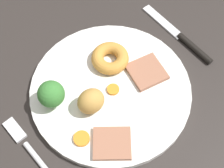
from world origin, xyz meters
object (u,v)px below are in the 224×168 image
object	(u,v)px
roast_potato_left	(91,101)
knife	(182,38)
carrot_coin_front	(115,88)
fork	(31,150)
yorkshire_pudding	(110,58)
dinner_plate	(112,89)
meat_slice_main	(112,143)
broccoli_floret	(51,94)
carrot_coin_back	(82,139)
meat_slice_under	(147,72)

from	to	relation	value
roast_potato_left	knife	world-z (taller)	roast_potato_left
carrot_coin_front	fork	distance (cm)	17.71
yorkshire_pudding	roast_potato_left	size ratio (longest dim) A/B	1.46
dinner_plate	meat_slice_main	distance (cm)	10.75
broccoli_floret	meat_slice_main	bearing A→B (deg)	-84.06
dinner_plate	carrot_coin_back	bearing A→B (deg)	-163.96
meat_slice_main	fork	size ratio (longest dim) A/B	0.40
carrot_coin_front	carrot_coin_back	world-z (taller)	same
knife	meat_slice_main	bearing A→B (deg)	108.95
fork	yorkshire_pudding	bearing A→B (deg)	-79.28
roast_potato_left	fork	bearing A→B (deg)	169.94
knife	carrot_coin_front	bearing A→B (deg)	92.65
carrot_coin_front	carrot_coin_back	bearing A→B (deg)	-167.09
dinner_plate	broccoli_floret	xyz separation A→B (cm)	(-9.16, 5.25, 3.80)
meat_slice_main	knife	xyz separation A→B (cm)	(25.95, 4.88, -1.35)
yorkshire_pudding	knife	world-z (taller)	yorkshire_pudding
fork	broccoli_floret	bearing A→B (deg)	-62.96
meat_slice_under	fork	world-z (taller)	meat_slice_under
yorkshire_pudding	carrot_coin_front	distance (cm)	5.88
yorkshire_pudding	knife	size ratio (longest dim) A/B	0.38
broccoli_floret	knife	size ratio (longest dim) A/B	0.30
carrot_coin_back	meat_slice_under	bearing A→B (deg)	1.29
carrot_coin_front	knife	size ratio (longest dim) A/B	0.12
broccoli_floret	meat_slice_under	bearing A→B (deg)	-26.93
meat_slice_main	broccoli_floret	xyz separation A→B (cm)	(-1.30, 12.51, 2.70)
yorkshire_pudding	roast_potato_left	bearing A→B (deg)	-155.79
dinner_plate	roast_potato_left	xyz separation A→B (cm)	(-5.32, -0.14, 2.93)
meat_slice_main	carrot_coin_front	size ratio (longest dim) A/B	2.77
dinner_plate	fork	distance (cm)	17.51
meat_slice_main	meat_slice_under	distance (cm)	15.00
meat_slice_main	carrot_coin_back	xyz separation A→B (cm)	(-2.73, 4.22, -0.11)
dinner_plate	knife	distance (cm)	18.25
yorkshire_pudding	carrot_coin_front	world-z (taller)	yorkshire_pudding
meat_slice_main	carrot_coin_front	xyz separation A→B (cm)	(7.94, 6.66, -0.15)
yorkshire_pudding	fork	bearing A→B (deg)	-174.78
carrot_coin_front	dinner_plate	bearing A→B (deg)	98.25
meat_slice_under	roast_potato_left	xyz separation A→B (cm)	(-11.75, 2.52, 1.83)
carrot_coin_back	knife	xyz separation A→B (cm)	(28.68, 0.66, -1.24)
meat_slice_under	yorkshire_pudding	distance (cm)	7.16
meat_slice_main	fork	xyz separation A→B (cm)	(-9.54, 9.26, -1.41)
dinner_plate	carrot_coin_front	world-z (taller)	carrot_coin_front
dinner_plate	roast_potato_left	size ratio (longest dim) A/B	6.06
dinner_plate	roast_potato_left	distance (cm)	6.08
knife	dinner_plate	bearing A→B (deg)	90.81
dinner_plate	carrot_coin_front	size ratio (longest dim) A/B	13.04
dinner_plate	yorkshire_pudding	world-z (taller)	yorkshire_pudding
dinner_plate	fork	size ratio (longest dim) A/B	1.88
carrot_coin_front	meat_slice_under	bearing A→B (deg)	-18.04
fork	knife	world-z (taller)	knife
dinner_plate	yorkshire_pudding	distance (cm)	5.73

